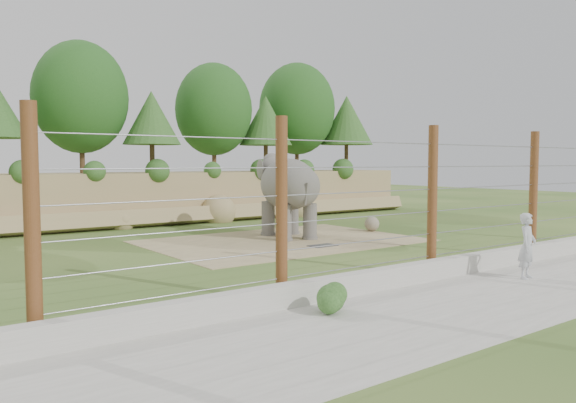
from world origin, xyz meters
TOP-DOWN VIEW (x-y plane):
  - ground at (0.00, 0.00)m, footprint 90.00×90.00m
  - back_embankment at (0.59, 12.68)m, footprint 30.00×5.52m
  - dirt_patch at (0.50, 3.00)m, footprint 10.00×7.00m
  - drain_grate at (0.83, 1.03)m, footprint 1.00×0.60m
  - elephant at (1.29, 3.70)m, footprint 2.67×4.39m
  - stone_ball at (5.35, 3.08)m, footprint 0.64×0.64m
  - retaining_wall at (0.00, -5.00)m, footprint 26.00×0.35m
  - walkway at (0.00, -7.00)m, footprint 26.00×4.00m
  - barrier_fence at (0.00, -4.50)m, footprint 20.26×0.26m
  - walkway_shrub at (-4.88, -5.80)m, footprint 0.60×0.60m
  - zookeeper at (1.46, -6.40)m, footprint 0.70×0.55m

SIDE VIEW (x-z plane):
  - ground at x=0.00m, z-range 0.00..0.00m
  - walkway at x=0.00m, z-range 0.00..0.01m
  - dirt_patch at x=0.50m, z-range 0.00..0.02m
  - drain_grate at x=0.83m, z-range 0.02..0.05m
  - retaining_wall at x=0.00m, z-range 0.00..0.50m
  - walkway_shrub at x=-4.88m, z-range 0.01..0.61m
  - stone_ball at x=5.35m, z-range 0.02..0.66m
  - zookeeper at x=1.46m, z-range 0.01..1.71m
  - elephant at x=1.29m, z-range 0.00..3.31m
  - barrier_fence at x=0.00m, z-range 0.00..4.00m
  - back_embankment at x=0.59m, z-range -0.42..8.35m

